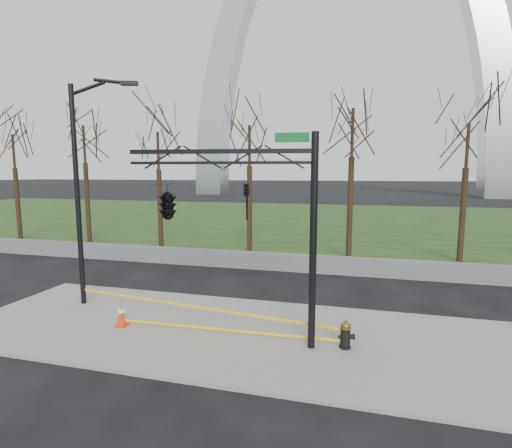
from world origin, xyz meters
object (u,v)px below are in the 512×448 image
(traffic_cone, at_px, (122,315))
(street_light, at_px, (83,180))
(traffic_signal_mast, at_px, (195,202))
(fire_hydrant, at_px, (346,335))

(traffic_cone, bearing_deg, street_light, 146.66)
(traffic_signal_mast, bearing_deg, street_light, 149.23)
(street_light, height_order, traffic_signal_mast, street_light)
(fire_hydrant, relative_size, street_light, 0.10)
(street_light, bearing_deg, traffic_cone, -52.42)
(fire_hydrant, bearing_deg, traffic_cone, 174.97)
(fire_hydrant, xyz_separation_m, street_light, (-9.37, 1.38, 4.23))
(fire_hydrant, relative_size, traffic_signal_mast, 0.13)
(street_light, bearing_deg, traffic_signal_mast, -40.82)
(traffic_cone, distance_m, street_light, 5.15)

